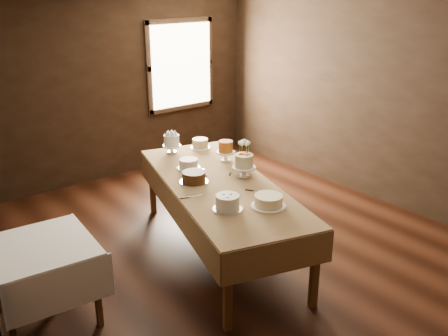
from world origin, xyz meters
TOP-DOWN VIEW (x-y plane):
  - floor at (0.00, 0.00)m, footprint 5.00×6.00m
  - wall_back at (0.00, 3.00)m, footprint 5.00×0.02m
  - wall_right at (2.50, 0.00)m, footprint 0.02×6.00m
  - window at (1.30, 2.94)m, footprint 1.10×0.05m
  - display_table at (-0.15, 0.10)m, footprint 1.79×2.92m
  - side_table at (-2.09, 0.13)m, footprint 0.96×0.96m
  - cake_meringue at (-0.00, 1.25)m, footprint 0.27×0.27m
  - cake_speckled at (0.39, 1.18)m, footprint 0.26×0.26m
  - cake_lattice at (-0.16, 0.66)m, footprint 0.30×0.30m
  - cake_caramel at (0.34, 0.59)m, footprint 0.23×0.23m
  - cake_chocolate at (-0.35, 0.28)m, footprint 0.33×0.33m
  - cake_flowers at (0.18, 0.07)m, footprint 0.28×0.28m
  - cake_swirl at (-0.50, -0.48)m, footprint 0.29×0.29m
  - cake_cream at (-0.15, -0.67)m, footprint 0.34×0.34m
  - cake_server_a at (-0.24, -0.27)m, footprint 0.24×0.10m
  - cake_server_b at (0.03, -0.37)m, footprint 0.14×0.22m
  - cake_server_c at (-0.08, 0.48)m, footprint 0.13×0.23m
  - cake_server_d at (0.19, 0.30)m, footprint 0.19×0.19m
  - cake_server_e at (-0.56, -0.04)m, footprint 0.24×0.10m
  - flower_vase at (0.35, 0.26)m, footprint 0.14×0.14m
  - flower_bouquet at (0.35, 0.26)m, footprint 0.14×0.14m

SIDE VIEW (x-z plane):
  - floor at x=0.00m, z-range -0.01..0.01m
  - side_table at x=-2.09m, z-range 0.29..1.04m
  - display_table at x=-0.15m, z-range 0.36..1.21m
  - cake_server_a at x=-0.24m, z-range 0.85..0.85m
  - cake_server_b at x=0.03m, z-range 0.85..0.85m
  - cake_server_c at x=-0.08m, z-range 0.85..0.85m
  - cake_server_d at x=0.19m, z-range 0.85..0.85m
  - cake_server_e at x=-0.56m, z-range 0.85..0.85m
  - cake_lattice at x=-0.16m, z-range 0.84..0.95m
  - cake_cream at x=-0.15m, z-range 0.84..0.96m
  - cake_chocolate at x=-0.35m, z-range 0.84..0.96m
  - cake_speckled at x=0.39m, z-range 0.84..0.97m
  - flower_vase at x=0.35m, z-range 0.85..0.97m
  - cake_swirl at x=-0.50m, z-range 0.84..0.99m
  - cake_meringue at x=0.00m, z-range 0.83..1.08m
  - cake_caramel at x=0.34m, z-range 0.83..1.09m
  - cake_flowers at x=0.18m, z-range 0.83..1.10m
  - flower_bouquet at x=0.35m, z-range 0.99..1.19m
  - wall_back at x=0.00m, z-range 0.00..2.80m
  - wall_right at x=2.50m, z-range 0.00..2.80m
  - window at x=1.30m, z-range 0.95..2.25m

